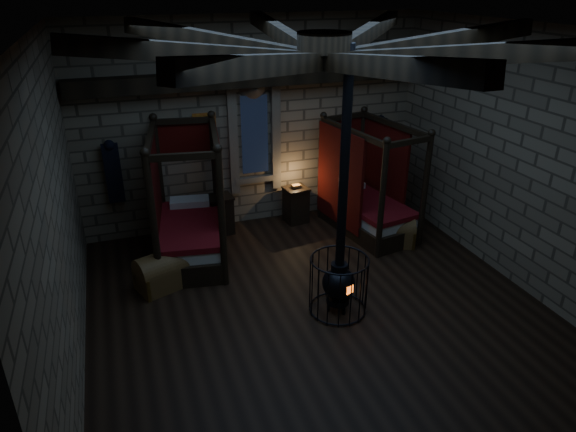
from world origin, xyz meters
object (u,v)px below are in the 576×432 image
object	(u,v)px
trunk_right	(392,232)
bed_left	(191,226)
stove	(339,278)
trunk_left	(164,271)
bed_right	(366,204)

from	to	relation	value
trunk_right	bed_left	bearing A→B (deg)	-175.55
trunk_right	stove	bearing A→B (deg)	-120.80
bed_left	trunk_left	distance (m)	1.21
bed_right	stove	size ratio (longest dim) A/B	0.56
bed_right	trunk_right	world-z (taller)	bed_right
bed_right	trunk_left	xyz separation A→B (m)	(-4.23, -0.88, -0.26)
bed_left	stove	size ratio (longest dim) A/B	0.60
stove	trunk_right	bearing A→B (deg)	21.78
trunk_left	trunk_right	world-z (taller)	trunk_left
bed_left	stove	xyz separation A→B (m)	(1.85, -2.59, -0.00)
trunk_right	stove	world-z (taller)	stove
bed_right	trunk_right	distance (m)	0.88
trunk_right	stove	xyz separation A→B (m)	(-1.92, -1.67, 0.32)
trunk_left	trunk_right	xyz separation A→B (m)	(4.41, 0.06, -0.03)
bed_right	trunk_left	size ratio (longest dim) A/B	2.22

